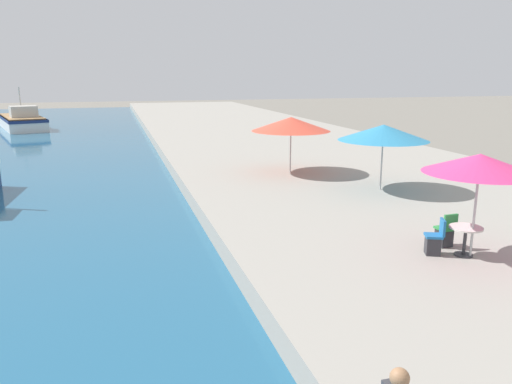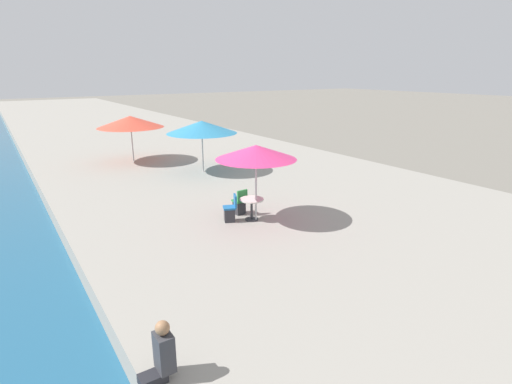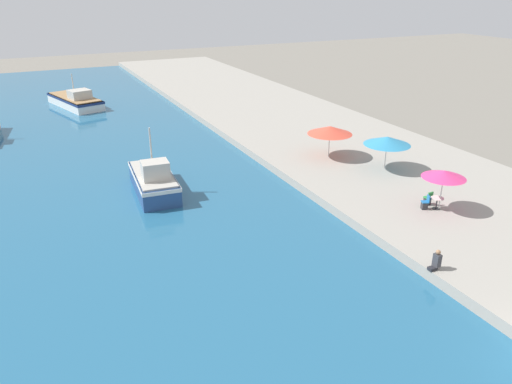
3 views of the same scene
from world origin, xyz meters
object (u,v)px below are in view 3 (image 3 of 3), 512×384
object	(u,v)px
fishing_boat_near	(154,180)
cafe_chair_right	(428,200)
cafe_umbrella_white	(387,141)
person_at_quay	(436,261)
fishing_boat_far	(76,100)
cafe_umbrella_pink	(444,174)
cafe_umbrella_striped	(330,130)
cafe_chair_left	(425,204)
cafe_table	(437,201)

from	to	relation	value
fishing_boat_near	cafe_chair_right	distance (m)	18.11
cafe_umbrella_white	person_at_quay	xyz separation A→B (m)	(-6.84, -12.32, -1.75)
fishing_boat_far	cafe_umbrella_pink	world-z (taller)	fishing_boat_far
fishing_boat_far	person_at_quay	distance (m)	47.39
fishing_boat_far	cafe_umbrella_striped	bearing A→B (deg)	-77.79
cafe_chair_left	cafe_table	bearing A→B (deg)	-90.00
fishing_boat_far	cafe_chair_left	world-z (taller)	fishing_boat_far
cafe_table	cafe_chair_right	xyz separation A→B (m)	(-0.03, 0.72, -0.21)
cafe_table	person_at_quay	distance (m)	7.38
fishing_boat_near	cafe_chair_right	bearing A→B (deg)	-31.42
cafe_umbrella_white	cafe_table	world-z (taller)	cafe_umbrella_white
cafe_umbrella_white	cafe_chair_right	xyz separation A→B (m)	(-1.72, -6.31, -1.89)
cafe_umbrella_pink	cafe_chair_left	distance (m)	2.18
fishing_boat_near	fishing_boat_far	distance (m)	29.45
cafe_umbrella_pink	cafe_table	xyz separation A→B (m)	(-0.08, 0.14, -1.80)
cafe_chair_left	person_at_quay	distance (m)	7.16
cafe_table	cafe_chair_left	xyz separation A→B (m)	(-0.66, 0.29, -0.21)
cafe_umbrella_white	cafe_chair_left	world-z (taller)	cafe_umbrella_white
fishing_boat_near	cafe_umbrella_pink	xyz separation A→B (m)	(14.75, -11.52, 2.01)
cafe_umbrella_pink	cafe_umbrella_white	world-z (taller)	cafe_umbrella_pink
fishing_boat_near	cafe_umbrella_striped	distance (m)	14.30
cafe_table	person_at_quay	xyz separation A→B (m)	(-5.15, -5.29, -0.07)
cafe_umbrella_striped	person_at_quay	xyz separation A→B (m)	(-4.66, -16.57, -1.73)
cafe_umbrella_pink	cafe_chair_left	xyz separation A→B (m)	(-0.75, 0.43, -2.00)
cafe_umbrella_white	person_at_quay	bearing A→B (deg)	-119.03
cafe_umbrella_white	cafe_umbrella_striped	distance (m)	4.77
cafe_umbrella_striped	cafe_chair_right	world-z (taller)	cafe_umbrella_striped
fishing_boat_far	cafe_umbrella_striped	distance (m)	33.50
cafe_umbrella_striped	cafe_table	world-z (taller)	cafe_umbrella_striped
cafe_table	cafe_chair_right	bearing A→B (deg)	92.76
fishing_boat_far	cafe_table	distance (m)	43.90
cafe_table	cafe_chair_right	distance (m)	0.75
fishing_boat_near	person_at_quay	xyz separation A→B (m)	(9.52, -16.67, 0.15)
cafe_umbrella_pink	fishing_boat_near	bearing A→B (deg)	142.00
fishing_boat_near	cafe_chair_right	xyz separation A→B (m)	(14.63, -10.66, 0.01)
cafe_umbrella_pink	cafe_umbrella_white	bearing A→B (deg)	77.38
person_at_quay	cafe_umbrella_pink	bearing A→B (deg)	44.53
cafe_umbrella_white	person_at_quay	distance (m)	14.20
fishing_boat_far	cafe_umbrella_white	world-z (taller)	fishing_boat_far
fishing_boat_far	cafe_chair_left	xyz separation A→B (m)	(15.54, -40.51, 0.16)
fishing_boat_far	cafe_chair_left	distance (m)	43.39
fishing_boat_far	person_at_quay	bearing A→B (deg)	-92.33
fishing_boat_near	person_at_quay	bearing A→B (deg)	-55.63
cafe_umbrella_white	person_at_quay	size ratio (longest dim) A/B	3.26
cafe_umbrella_striped	cafe_chair_left	bearing A→B (deg)	-90.89
cafe_chair_right	cafe_chair_left	bearing A→B (deg)	-148.00
cafe_umbrella_pink	fishing_boat_far	bearing A→B (deg)	111.70
cafe_umbrella_white	cafe_chair_right	bearing A→B (deg)	-105.27
cafe_umbrella_pink	cafe_chair_right	xyz separation A→B (m)	(-0.12, 0.86, -2.00)
cafe_table	cafe_chair_left	distance (m)	0.75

